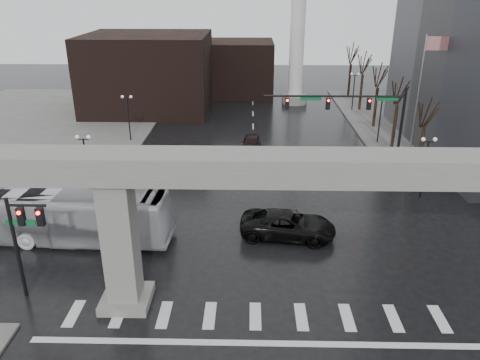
{
  "coord_description": "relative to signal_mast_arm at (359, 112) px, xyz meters",
  "views": [
    {
      "loc": [
        -0.36,
        -20.79,
        16.14
      ],
      "look_at": [
        -0.98,
        6.68,
        4.5
      ],
      "focal_mm": 35.0,
      "sensor_mm": 36.0,
      "label": 1
    }
  ],
  "objects": [
    {
      "name": "elevated_guideway",
      "position": [
        -7.73,
        -18.8,
        1.05
      ],
      "size": [
        48.0,
        2.6,
        8.7
      ],
      "color": "gray",
      "rests_on": "ground"
    },
    {
      "name": "flagpole_assembly",
      "position": [
        6.3,
        3.2,
        1.7
      ],
      "size": [
        2.06,
        0.12,
        12.0
      ],
      "color": "silver",
      "rests_on": "ground"
    },
    {
      "name": "ground",
      "position": [
        -8.99,
        -18.8,
        -5.83
      ],
      "size": [
        160.0,
        160.0,
        0.0
      ],
      "primitive_type": "plane",
      "color": "black",
      "rests_on": "ground"
    },
    {
      "name": "tree_right_3",
      "position": [
        5.54,
        23.22,
        -2.85
      ],
      "size": [
        1.11,
        1.66,
        8.02
      ],
      "color": "black",
      "rests_on": "ground"
    },
    {
      "name": "lamp_right_1",
      "position": [
        4.51,
        9.2,
        -2.36
      ],
      "size": [
        1.22,
        0.32,
        5.11
      ],
      "color": "black",
      "rests_on": "ground"
    },
    {
      "name": "lamp_right_0",
      "position": [
        4.51,
        -4.8,
        -2.36
      ],
      "size": [
        1.22,
        0.32,
        5.11
      ],
      "color": "black",
      "rests_on": "ground"
    },
    {
      "name": "building_far_left",
      "position": [
        -22.99,
        23.2,
        -0.83
      ],
      "size": [
        16.0,
        14.0,
        10.0
      ],
      "primitive_type": "cube",
      "color": "black",
      "rests_on": "ground"
    },
    {
      "name": "sidewalk_nw",
      "position": [
        -34.99,
        17.2,
        -5.75
      ],
      "size": [
        28.0,
        36.0,
        0.15
      ],
      "primitive_type": "cube",
      "color": "slate",
      "rests_on": "ground"
    },
    {
      "name": "lamp_left_2",
      "position": [
        -22.49,
        23.2,
        -2.36
      ],
      "size": [
        1.22,
        0.32,
        5.11
      ],
      "color": "black",
      "rests_on": "ground"
    },
    {
      "name": "tree_right_4",
      "position": [
        5.54,
        31.22,
        -2.79
      ],
      "size": [
        1.12,
        1.69,
        8.19
      ],
      "color": "black",
      "rests_on": "ground"
    },
    {
      "name": "building_far_mid",
      "position": [
        -10.99,
        33.2,
        -1.83
      ],
      "size": [
        10.0,
        10.0,
        8.0
      ],
      "primitive_type": "cube",
      "color": "black",
      "rests_on": "ground"
    },
    {
      "name": "tree_right_1",
      "position": [
        5.54,
        7.22,
        -2.98
      ],
      "size": [
        1.09,
        1.61,
        7.67
      ],
      "color": "black",
      "rests_on": "ground"
    },
    {
      "name": "smokestack",
      "position": [
        -2.99,
        27.2,
        7.52
      ],
      "size": [
        3.6,
        3.6,
        30.0
      ],
      "color": "white",
      "rests_on": "ground"
    },
    {
      "name": "signal_mast_arm",
      "position": [
        0.0,
        0.0,
        0.0
      ],
      "size": [
        12.12,
        0.43,
        8.0
      ],
      "color": "black",
      "rests_on": "ground"
    },
    {
      "name": "sidewalk_ne",
      "position": [
        17.01,
        17.2,
        -5.75
      ],
      "size": [
        28.0,
        36.0,
        0.15
      ],
      "primitive_type": "cube",
      "color": "slate",
      "rests_on": "ground"
    },
    {
      "name": "tree_right_2",
      "position": [
        5.54,
        15.22,
        -2.91
      ],
      "size": [
        1.1,
        1.63,
        7.85
      ],
      "color": "black",
      "rests_on": "ground"
    },
    {
      "name": "pickup_truck",
      "position": [
        -6.71,
        -11.4,
        -4.93
      ],
      "size": [
        6.8,
        3.81,
        1.79
      ],
      "primitive_type": "imported",
      "rotation": [
        0.0,
        0.0,
        1.44
      ],
      "color": "black",
      "rests_on": "ground"
    },
    {
      "name": "signal_left_pole",
      "position": [
        -21.24,
        -18.3,
        -1.76
      ],
      "size": [
        2.3,
        0.3,
        6.0
      ],
      "color": "black",
      "rests_on": "ground"
    },
    {
      "name": "lamp_left_0",
      "position": [
        -22.49,
        -4.8,
        -2.36
      ],
      "size": [
        1.22,
        0.32,
        5.11
      ],
      "color": "black",
      "rests_on": "ground"
    },
    {
      "name": "city_bus",
      "position": [
        -21.22,
        -12.19,
        -3.96
      ],
      "size": [
        13.55,
        3.85,
        3.73
      ],
      "primitive_type": "imported",
      "rotation": [
        0.0,
        0.0,
        1.52
      ],
      "color": "silver",
      "rests_on": "ground"
    },
    {
      "name": "tree_right_0",
      "position": [
        5.54,
        -0.78,
        -3.04
      ],
      "size": [
        1.09,
        1.58,
        7.5
      ],
      "color": "black",
      "rests_on": "ground"
    },
    {
      "name": "far_car",
      "position": [
        -9.2,
        6.58,
        -5.06
      ],
      "size": [
        2.1,
        4.63,
        1.54
      ],
      "primitive_type": "imported",
      "rotation": [
        0.0,
        0.0,
        -0.06
      ],
      "color": "black",
      "rests_on": "ground"
    },
    {
      "name": "lamp_left_1",
      "position": [
        -22.49,
        9.2,
        -2.36
      ],
      "size": [
        1.22,
        0.32,
        5.11
      ],
      "color": "black",
      "rests_on": "ground"
    },
    {
      "name": "lamp_right_2",
      "position": [
        4.51,
        23.2,
        -2.36
      ],
      "size": [
        1.22,
        0.32,
        5.11
      ],
      "color": "black",
      "rests_on": "ground"
    }
  ]
}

